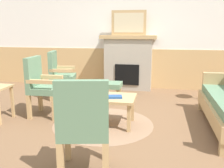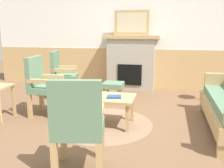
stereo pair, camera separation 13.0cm
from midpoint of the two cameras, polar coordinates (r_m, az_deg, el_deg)
The scene contains 11 objects.
ground_plane at distance 3.84m, azimuth -0.21°, elevation -9.16°, with size 14.00×14.00×0.00m, color brown.
wall_back at distance 6.12m, azimuth 5.44°, elevation 11.43°, with size 7.20×0.14×2.70m.
fireplace at distance 5.93m, azimuth 4.99°, elevation 5.02°, with size 1.30×0.44×1.28m.
framed_picture at distance 5.88m, azimuth 5.16°, elevation 13.83°, with size 0.80×0.04×0.56m.
coffee_table at distance 3.72m, azimuth -1.25°, elevation -3.59°, with size 0.96×0.56×0.44m.
round_rug at distance 3.84m, azimuth -1.23°, elevation -9.09°, with size 1.52×1.52×0.01m, color #896B51.
book_on_table at distance 3.61m, azimuth 1.53°, elevation -2.94°, with size 0.20×0.14×0.03m, color navy.
footstool at distance 5.03m, azimuth 1.01°, elevation -0.51°, with size 0.40×0.40×0.36m.
armchair_near_fireplace at distance 4.25m, azimuth -14.86°, elevation 0.15°, with size 0.50×0.50×0.98m.
armchair_by_window_left at distance 5.23m, azimuth -10.79°, elevation 2.61°, with size 0.57×0.57×0.98m.
armchair_front_left at distance 2.42m, azimuth -6.28°, elevation -8.74°, with size 0.57×0.57×0.98m.
Camera 2 is at (0.88, -3.46, 1.41)m, focal length 39.85 mm.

